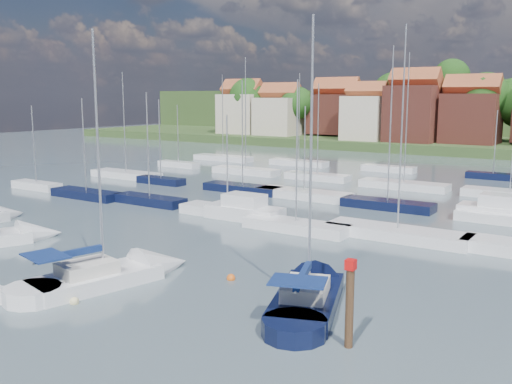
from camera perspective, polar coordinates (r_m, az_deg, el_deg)
The scene contains 8 objects.
ground at distance 65.01m, azimuth 12.81°, elevation -0.07°, with size 260.00×260.00×0.00m, color #44525C.
sailboat_centre at distance 34.47m, azimuth -13.70°, elevation -8.10°, with size 5.59×11.76×15.47m.
sailboat_navy at distance 30.84m, azimuth 5.53°, elevation -10.00°, with size 6.57×11.71×15.75m.
timber_piling at distance 25.35m, azimuth 9.28°, elevation -13.18°, with size 0.40×0.40×6.16m.
buoy_c at distance 34.92m, azimuth -19.21°, elevation -8.75°, with size 0.51×0.51×0.51m, color #D85914.
buoy_d at distance 31.64m, azimuth -17.69°, elevation -10.59°, with size 0.48×0.48×0.48m, color beige.
buoy_e at distance 33.91m, azimuth -2.52°, elevation -8.76°, with size 0.51×0.51×0.51m, color #D85914.
marina_field at distance 59.80m, azimuth 12.89°, elevation -0.49°, with size 79.62×41.41×15.93m.
Camera 1 is at (22.29, -20.12, 10.69)m, focal length 40.00 mm.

